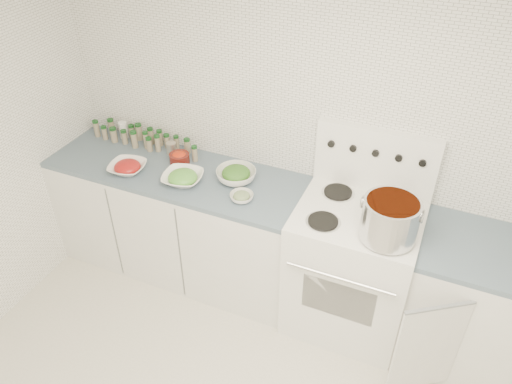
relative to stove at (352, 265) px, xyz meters
name	(u,v)px	position (x,y,z in m)	size (l,w,h in m)	color
room_walls	(183,231)	(-0.48, -1.19, 1.06)	(3.54, 3.04, 2.52)	white
counter_left	(181,220)	(-1.30, 0.00, -0.05)	(1.85, 0.62, 0.90)	white
stove	(352,265)	(0.00, 0.00, 0.00)	(0.76, 0.70, 1.36)	white
counter_right	(483,309)	(0.82, 0.00, -0.05)	(0.89, 0.85, 0.90)	white
stock_pot	(390,218)	(0.19, -0.16, 0.58)	(0.34, 0.32, 0.24)	silver
bowl_tomato	(127,167)	(-1.59, -0.14, 0.44)	(0.29, 0.29, 0.08)	white
bowl_snowpea	(183,178)	(-1.18, -0.10, 0.44)	(0.31, 0.31, 0.09)	white
bowl_broccoli	(236,175)	(-0.86, 0.06, 0.45)	(0.29, 0.29, 0.11)	white
bowl_zucchini	(242,197)	(-0.73, -0.13, 0.43)	(0.17, 0.17, 0.06)	white
bowl_pepper	(179,158)	(-1.32, 0.10, 0.45)	(0.14, 0.14, 0.09)	#56140E
salt_canister	(123,130)	(-1.90, 0.24, 0.47)	(0.06, 0.06, 0.13)	white
tin_can	(172,149)	(-1.43, 0.18, 0.45)	(0.07, 0.07, 0.09)	#A99E8F
spice_cluster	(141,137)	(-1.71, 0.21, 0.47)	(0.91, 0.16, 0.14)	gray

